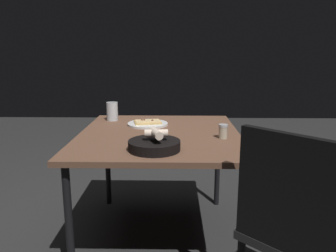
{
  "coord_description": "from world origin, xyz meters",
  "views": [
    {
      "loc": [
        0.09,
        -2.03,
        1.23
      ],
      "look_at": [
        0.06,
        -0.09,
        0.78
      ],
      "focal_mm": 36.0,
      "sensor_mm": 36.0,
      "label": 1
    }
  ],
  "objects_px": {
    "bread_basket": "(155,144)",
    "pizza_plate": "(148,123)",
    "dining_table": "(159,142)",
    "beer_glass": "(112,112)",
    "chair_near": "(296,222)",
    "pepper_shaker": "(223,132)"
  },
  "relations": [
    {
      "from": "beer_glass",
      "to": "chair_near",
      "type": "xyz_separation_m",
      "value": [
        0.97,
        -1.1,
        -0.26
      ]
    },
    {
      "from": "beer_glass",
      "to": "bread_basket",
      "type": "bearing_deg",
      "value": -64.47
    },
    {
      "from": "dining_table",
      "to": "beer_glass",
      "type": "bearing_deg",
      "value": 134.18
    },
    {
      "from": "dining_table",
      "to": "bread_basket",
      "type": "distance_m",
      "value": 0.38
    },
    {
      "from": "bread_basket",
      "to": "dining_table",
      "type": "bearing_deg",
      "value": 88.66
    },
    {
      "from": "pizza_plate",
      "to": "beer_glass",
      "type": "relative_size",
      "value": 2.06
    },
    {
      "from": "pizza_plate",
      "to": "chair_near",
      "type": "relative_size",
      "value": 0.3
    },
    {
      "from": "beer_glass",
      "to": "chair_near",
      "type": "bearing_deg",
      "value": -48.72
    },
    {
      "from": "bread_basket",
      "to": "pepper_shaker",
      "type": "relative_size",
      "value": 3.24
    },
    {
      "from": "beer_glass",
      "to": "pepper_shaker",
      "type": "distance_m",
      "value": 0.89
    },
    {
      "from": "bread_basket",
      "to": "chair_near",
      "type": "distance_m",
      "value": 0.75
    },
    {
      "from": "dining_table",
      "to": "pizza_plate",
      "type": "relative_size",
      "value": 4.05
    },
    {
      "from": "pepper_shaker",
      "to": "chair_near",
      "type": "height_order",
      "value": "chair_near"
    },
    {
      "from": "pizza_plate",
      "to": "bread_basket",
      "type": "xyz_separation_m",
      "value": [
        0.08,
        -0.59,
        0.02
      ]
    },
    {
      "from": "pepper_shaker",
      "to": "chair_near",
      "type": "xyz_separation_m",
      "value": [
        0.23,
        -0.61,
        -0.24
      ]
    },
    {
      "from": "beer_glass",
      "to": "pepper_shaker",
      "type": "xyz_separation_m",
      "value": [
        0.74,
        -0.49,
        -0.02
      ]
    },
    {
      "from": "pizza_plate",
      "to": "chair_near",
      "type": "height_order",
      "value": "chair_near"
    },
    {
      "from": "dining_table",
      "to": "beer_glass",
      "type": "height_order",
      "value": "beer_glass"
    },
    {
      "from": "pizza_plate",
      "to": "bread_basket",
      "type": "bearing_deg",
      "value": -82.09
    },
    {
      "from": "bread_basket",
      "to": "pizza_plate",
      "type": "bearing_deg",
      "value": 97.91
    },
    {
      "from": "pizza_plate",
      "to": "beer_glass",
      "type": "distance_m",
      "value": 0.31
    },
    {
      "from": "pizza_plate",
      "to": "beer_glass",
      "type": "height_order",
      "value": "beer_glass"
    }
  ]
}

